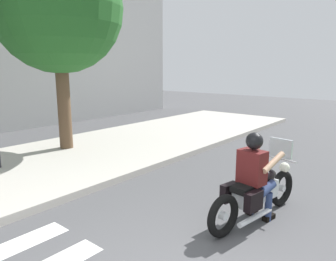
{
  "coord_description": "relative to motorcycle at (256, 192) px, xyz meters",
  "views": [
    {
      "loc": [
        -2.2,
        -1.67,
        2.38
      ],
      "look_at": [
        3.21,
        2.78,
        0.99
      ],
      "focal_mm": 33.5,
      "sensor_mm": 36.0,
      "label": 1
    }
  ],
  "objects": [
    {
      "name": "motorcycle",
      "position": [
        0.0,
        0.0,
        0.0
      ],
      "size": [
        2.22,
        0.78,
        1.23
      ],
      "color": "black",
      "rests_on": "ground"
    },
    {
      "name": "rider",
      "position": [
        -0.08,
        0.02,
        0.37
      ],
      "size": [
        0.69,
        0.61,
        1.44
      ],
      "color": "#591919",
      "rests_on": "ground"
    },
    {
      "name": "tree_near_rack",
      "position": [
        0.39,
        5.88,
        3.47
      ],
      "size": [
        3.43,
        3.43,
        5.66
      ],
      "color": "brown",
      "rests_on": "ground"
    }
  ]
}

